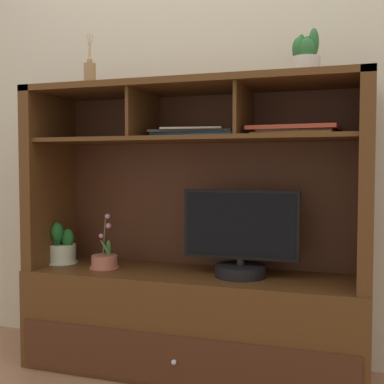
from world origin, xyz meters
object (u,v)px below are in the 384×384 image
Objects in this scene: tv_monitor at (241,240)px; potted_succulent at (305,57)px; diffuser_bottle at (90,75)px; media_console at (193,283)px; magazine_stack_centre at (194,133)px; potted_orchid at (105,260)px; potted_fern at (61,247)px; magazine_stack_left at (295,131)px.

potted_succulent reaches higher than tv_monitor.
diffuser_bottle is at bearing 179.84° from potted_succulent.
media_console is 3.82× the size of magazine_stack_centre.
potted_orchid reaches higher than potted_fern.
potted_fern is 0.52× the size of magazine_stack_centre.
magazine_stack_left is at bearing 146.05° from potted_succulent.
magazine_stack_centre reaches higher than tv_monitor.
tv_monitor is 0.97m from potted_fern.
potted_fern is at bearing 178.97° from tv_monitor.
potted_succulent is at bearing 0.29° from potted_orchid.
diffuser_bottle is at bearing -175.92° from media_console.
magazine_stack_left is 1.97× the size of potted_succulent.
diffuser_bottle reaches higher than potted_succulent.
diffuser_bottle reaches higher than magazine_stack_left.
tv_monitor is 0.56m from magazine_stack_centre.
potted_succulent is at bearing -33.95° from magazine_stack_left.
tv_monitor is at bearing -1.03° from potted_fern.
media_console reaches higher than potted_orchid.
magazine_stack_left is at bearing 2.69° from tv_monitor.
magazine_stack_centre is 1.61× the size of diffuser_bottle.
potted_fern is 0.91m from diffuser_bottle.
magazine_stack_centre is (-0.01, 0.04, 0.73)m from media_console.
potted_orchid is at bearing -168.84° from magazine_stack_centre.
potted_orchid is 1.36m from potted_succulent.
tv_monitor is at bearing 1.23° from diffuser_bottle.
diffuser_bottle is at bearing -171.29° from magazine_stack_centre.
tv_monitor is 0.56m from magazine_stack_left.
media_console reaches higher than magazine_stack_centre.
tv_monitor is at bearing -14.53° from magazine_stack_centre.
magazine_stack_left is 0.32m from potted_succulent.
diffuser_bottle is (-0.52, -0.08, 0.30)m from magazine_stack_centre.
tv_monitor is at bearing 176.11° from potted_succulent.
potted_succulent is (0.53, -0.04, 1.04)m from media_console.
tv_monitor is 1.36× the size of magazine_stack_left.
potted_fern is 1.09× the size of potted_succulent.
diffuser_bottle reaches higher than potted_orchid.
potted_fern is at bearing 179.71° from magazine_stack_left.
potted_fern is (-0.28, 0.04, 0.04)m from potted_orchid.
magazine_stack_centre is (-0.49, 0.05, 0.00)m from magazine_stack_left.
potted_orchid is 1.13m from magazine_stack_left.
magazine_stack_centre is at bearing 173.86° from magazine_stack_left.
potted_orchid is at bearing -179.71° from potted_succulent.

